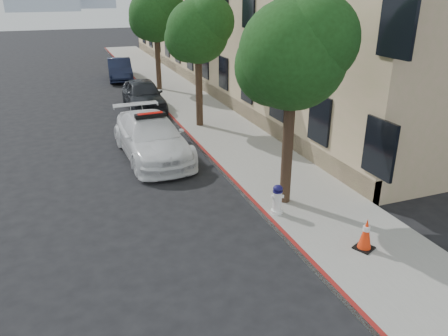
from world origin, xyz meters
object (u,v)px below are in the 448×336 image
at_px(police_car, 152,137).
at_px(parked_car_far, 120,69).
at_px(fire_hydrant, 277,200).
at_px(parked_car_mid, 143,95).
at_px(traffic_cone, 366,234).

distance_m(police_car, parked_car_far, 15.19).
bearing_deg(parked_car_far, police_car, -88.61).
height_order(police_car, fire_hydrant, police_car).
height_order(police_car, parked_car_mid, police_car).
distance_m(police_car, fire_hydrant, 6.20).
height_order(parked_car_mid, traffic_cone, parked_car_mid).
bearing_deg(fire_hydrant, traffic_cone, -46.00).
height_order(parked_car_far, fire_hydrant, parked_car_far).
distance_m(police_car, traffic_cone, 8.74).
distance_m(police_car, parked_car_mid, 6.96).
relative_size(fire_hydrant, traffic_cone, 1.05).
relative_size(police_car, parked_car_mid, 1.20).
bearing_deg(fire_hydrant, parked_car_mid, 112.97).
relative_size(parked_car_mid, parked_car_far, 1.04).
height_order(police_car, parked_car_far, police_car).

